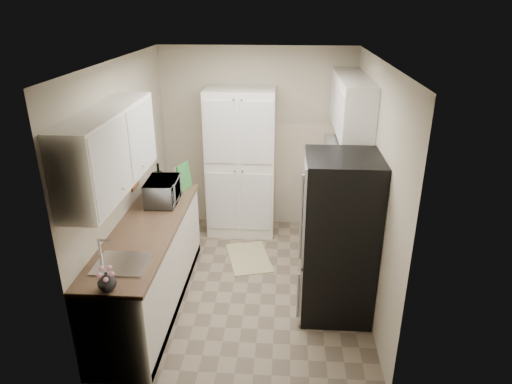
# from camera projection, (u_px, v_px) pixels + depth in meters

# --- Properties ---
(ground) EXTENTS (3.20, 3.20, 0.00)m
(ground) POSITION_uv_depth(u_px,v_px,m) (248.00, 283.00, 5.29)
(ground) COLOR #7A6B56
(ground) RESTS_ON ground
(room_shell) EXTENTS (2.64, 3.24, 2.52)m
(room_shell) POSITION_uv_depth(u_px,v_px,m) (245.00, 149.00, 4.65)
(room_shell) COLOR #BCB398
(room_shell) RESTS_ON ground
(pantry_cabinet) EXTENTS (0.90, 0.55, 2.00)m
(pantry_cabinet) POSITION_uv_depth(u_px,v_px,m) (241.00, 164.00, 6.12)
(pantry_cabinet) COLOR silver
(pantry_cabinet) RESTS_ON ground
(base_cabinet_left) EXTENTS (0.60, 2.30, 0.88)m
(base_cabinet_left) POSITION_uv_depth(u_px,v_px,m) (150.00, 267.00, 4.79)
(base_cabinet_left) COLOR silver
(base_cabinet_left) RESTS_ON ground
(countertop_left) EXTENTS (0.63, 2.33, 0.04)m
(countertop_left) POSITION_uv_depth(u_px,v_px,m) (146.00, 228.00, 4.61)
(countertop_left) COLOR brown
(countertop_left) RESTS_ON base_cabinet_left
(base_cabinet_right) EXTENTS (0.60, 0.80, 0.88)m
(base_cabinet_right) POSITION_uv_depth(u_px,v_px,m) (328.00, 208.00, 6.15)
(base_cabinet_right) COLOR silver
(base_cabinet_right) RESTS_ON ground
(countertop_right) EXTENTS (0.63, 0.83, 0.04)m
(countertop_right) POSITION_uv_depth(u_px,v_px,m) (330.00, 176.00, 5.97)
(countertop_right) COLOR brown
(countertop_right) RESTS_ON base_cabinet_right
(electric_range) EXTENTS (0.71, 0.78, 1.13)m
(electric_range) POSITION_uv_depth(u_px,v_px,m) (332.00, 233.00, 5.40)
(electric_range) COLOR #B7B7BC
(electric_range) RESTS_ON ground
(refrigerator) EXTENTS (0.70, 0.72, 1.70)m
(refrigerator) POSITION_uv_depth(u_px,v_px,m) (338.00, 238.00, 4.53)
(refrigerator) COLOR #B7B7BC
(refrigerator) RESTS_ON ground
(microwave) EXTENTS (0.35, 0.50, 0.27)m
(microwave) POSITION_uv_depth(u_px,v_px,m) (163.00, 191.00, 5.09)
(microwave) COLOR silver
(microwave) RESTS_ON countertop_left
(wine_bottle) EXTENTS (0.09, 0.09, 0.34)m
(wine_bottle) POSITION_uv_depth(u_px,v_px,m) (159.00, 180.00, 5.32)
(wine_bottle) COLOR black
(wine_bottle) RESTS_ON countertop_left
(flower_vase) EXTENTS (0.19, 0.19, 0.15)m
(flower_vase) POSITION_uv_depth(u_px,v_px,m) (107.00, 281.00, 3.57)
(flower_vase) COLOR white
(flower_vase) RESTS_ON countertop_left
(cutting_board) EXTENTS (0.09, 0.25, 0.32)m
(cutting_board) POSITION_uv_depth(u_px,v_px,m) (184.00, 176.00, 5.47)
(cutting_board) COLOR #308439
(cutting_board) RESTS_ON countertop_left
(toaster_oven) EXTENTS (0.43, 0.47, 0.22)m
(toaster_oven) POSITION_uv_depth(u_px,v_px,m) (337.00, 165.00, 5.99)
(toaster_oven) COLOR #B5B5BA
(toaster_oven) RESTS_ON countertop_right
(fruit_basket) EXTENTS (0.34, 0.34, 0.13)m
(fruit_basket) POSITION_uv_depth(u_px,v_px,m) (340.00, 151.00, 5.95)
(fruit_basket) COLOR orange
(fruit_basket) RESTS_ON toaster_oven
(kitchen_mat) EXTENTS (0.67, 0.88, 0.01)m
(kitchen_mat) POSITION_uv_depth(u_px,v_px,m) (249.00, 258.00, 5.79)
(kitchen_mat) COLOR tan
(kitchen_mat) RESTS_ON ground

